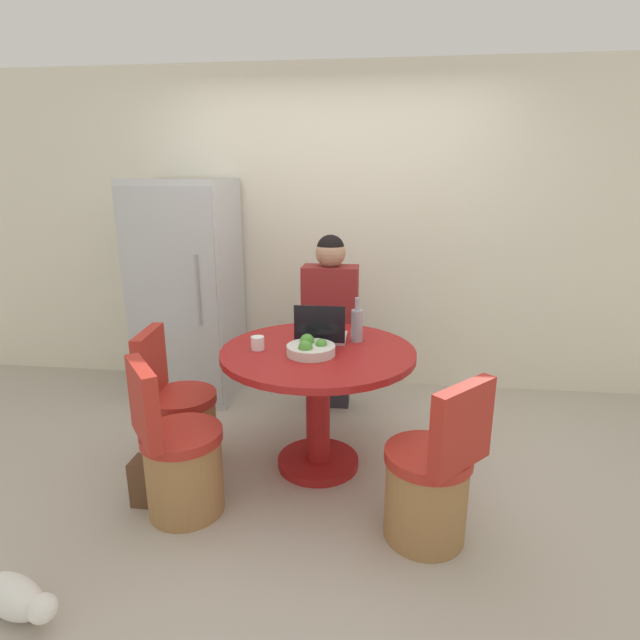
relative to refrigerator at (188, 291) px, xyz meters
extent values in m
plane|color=#B2A899|center=(1.20, -1.14, -0.87)|extent=(12.00, 12.00, 0.00)
cube|color=silver|center=(1.20, 0.40, 0.43)|extent=(7.00, 0.06, 2.60)
cube|color=silver|center=(0.00, 0.01, 0.00)|extent=(0.73, 0.69, 1.73)
cube|color=#AFB2B5|center=(0.00, -0.35, 0.00)|extent=(0.70, 0.01, 1.63)
cylinder|color=gray|center=(0.22, -0.36, 0.09)|extent=(0.02, 0.02, 0.52)
cylinder|color=maroon|center=(1.17, -1.01, -0.84)|extent=(0.50, 0.50, 0.05)
cylinder|color=maroon|center=(1.17, -1.01, -0.48)|extent=(0.15, 0.15, 0.68)
cylinder|color=maroon|center=(1.17, -1.01, -0.12)|extent=(1.15, 1.15, 0.04)
cylinder|color=#9E7042|center=(0.34, -1.09, -0.66)|extent=(0.40, 0.40, 0.42)
cylinder|color=#AD281E|center=(0.34, -1.09, -0.42)|extent=(0.42, 0.42, 0.06)
cube|color=#AD281E|center=(0.17, -1.10, -0.19)|extent=(0.11, 0.39, 0.40)
cylinder|color=#9E7042|center=(1.78, -1.58, -0.66)|extent=(0.40, 0.40, 0.42)
cylinder|color=#AD281E|center=(1.78, -1.58, -0.42)|extent=(0.42, 0.42, 0.06)
cube|color=#AD281E|center=(1.90, -1.70, -0.19)|extent=(0.31, 0.33, 0.40)
cylinder|color=#9E7042|center=(0.52, -1.53, -0.66)|extent=(0.40, 0.40, 0.42)
cylinder|color=#AD281E|center=(0.52, -1.53, -0.42)|extent=(0.42, 0.42, 0.06)
cube|color=#AD281E|center=(0.39, -1.63, -0.19)|extent=(0.29, 0.34, 0.40)
cube|color=#2D2D38|center=(1.17, -0.11, -0.63)|extent=(0.28, 0.16, 0.47)
cube|color=#2D2D38|center=(1.17, -0.17, -0.32)|extent=(0.32, 0.36, 0.14)
cube|color=maroon|center=(1.17, -0.25, 0.01)|extent=(0.40, 0.22, 0.52)
sphere|color=tan|center=(1.17, -0.25, 0.36)|extent=(0.21, 0.21, 0.21)
sphere|color=black|center=(1.17, -0.25, 0.39)|extent=(0.20, 0.20, 0.20)
cube|color=#B7B7BC|center=(1.17, -0.80, -0.09)|extent=(0.31, 0.25, 0.02)
cube|color=black|center=(1.17, -0.93, 0.03)|extent=(0.31, 0.01, 0.22)
cylinder|color=beige|center=(1.14, -1.10, -0.07)|extent=(0.28, 0.28, 0.05)
sphere|color=#4C9333|center=(1.20, -1.09, -0.04)|extent=(0.07, 0.07, 0.07)
sphere|color=#4C9333|center=(1.11, -1.05, -0.04)|extent=(0.08, 0.08, 0.08)
sphere|color=#4C9333|center=(1.12, -1.16, -0.04)|extent=(0.08, 0.08, 0.08)
cylinder|color=white|center=(0.82, -1.05, -0.06)|extent=(0.08, 0.08, 0.08)
cylinder|color=#9999A3|center=(1.39, -0.83, 0.00)|extent=(0.07, 0.07, 0.20)
cylinder|color=#9999A3|center=(1.39, -0.83, 0.14)|extent=(0.03, 0.03, 0.08)
ellipsoid|color=white|center=(0.06, -2.25, -0.79)|extent=(0.38, 0.27, 0.16)
sphere|color=white|center=(0.24, -2.32, -0.76)|extent=(0.11, 0.11, 0.11)
cube|color=brown|center=(0.36, -1.49, -0.74)|extent=(0.30, 0.14, 0.26)
camera|label=1|loc=(1.51, -3.75, 0.86)|focal=28.00mm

